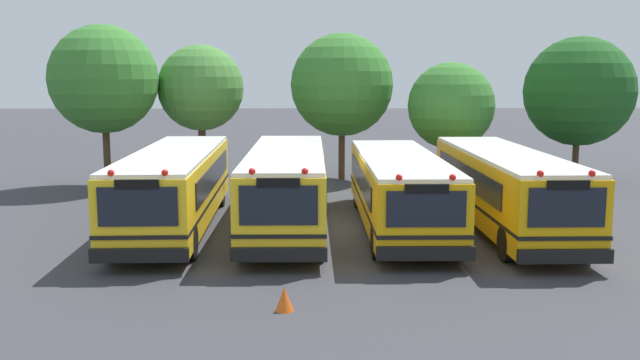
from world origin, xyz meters
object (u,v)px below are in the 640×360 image
(tree_3, at_px, (454,105))
(school_bus_0, at_px, (175,186))
(tree_0, at_px, (102,80))
(traffic_cone, at_px, (284,299))
(school_bus_2, at_px, (399,188))
(school_bus_3, at_px, (504,187))
(tree_1, at_px, (204,87))
(school_bus_1, at_px, (287,185))
(tree_4, at_px, (579,92))
(tree_2, at_px, (341,86))

(tree_3, bearing_deg, school_bus_0, -142.84)
(tree_0, bearing_deg, school_bus_0, -60.94)
(school_bus_0, relative_size, traffic_cone, 21.81)
(school_bus_2, bearing_deg, tree_3, -112.52)
(traffic_cone, bearing_deg, school_bus_2, 66.77)
(tree_0, relative_size, tree_3, 1.29)
(school_bus_2, distance_m, tree_3, 9.32)
(school_bus_0, bearing_deg, traffic_cone, 113.73)
(school_bus_2, relative_size, school_bus_3, 0.98)
(school_bus_0, relative_size, tree_3, 2.04)
(traffic_cone, bearing_deg, school_bus_0, 114.99)
(tree_1, bearing_deg, school_bus_0, -87.22)
(school_bus_1, height_order, tree_3, tree_3)
(tree_4, bearing_deg, school_bus_3, -121.12)
(tree_0, xyz_separation_m, tree_3, (15.45, -0.17, -1.11))
(school_bus_0, height_order, tree_0, tree_0)
(school_bus_2, xyz_separation_m, tree_0, (-11.99, 8.50, 3.44))
(school_bus_1, bearing_deg, tree_2, -101.61)
(school_bus_1, xyz_separation_m, tree_2, (2.24, 10.54, 3.06))
(school_bus_2, distance_m, tree_2, 11.14)
(school_bus_2, height_order, tree_2, tree_2)
(school_bus_0, height_order, school_bus_2, school_bus_0)
(school_bus_2, distance_m, tree_4, 14.34)
(school_bus_0, height_order, school_bus_3, same)
(school_bus_3, distance_m, traffic_cone, 10.55)
(school_bus_1, bearing_deg, tree_1, -67.66)
(school_bus_2, relative_size, tree_3, 1.95)
(tree_0, bearing_deg, school_bus_3, -29.56)
(school_bus_2, height_order, school_bus_3, school_bus_3)
(tree_4, bearing_deg, tree_1, 179.47)
(tree_3, height_order, traffic_cone, tree_3)
(school_bus_1, xyz_separation_m, tree_3, (7.14, 8.29, 2.25))
(tree_0, xyz_separation_m, traffic_cone, (8.50, -16.63, -4.52))
(traffic_cone, bearing_deg, tree_0, 117.07)
(tree_2, distance_m, tree_3, 5.46)
(school_bus_0, distance_m, tree_1, 10.65)
(school_bus_3, relative_size, tree_3, 2.00)
(tree_1, height_order, tree_2, tree_2)
(tree_1, distance_m, tree_3, 11.50)
(school_bus_0, height_order, tree_1, tree_1)
(school_bus_2, relative_size, tree_2, 1.56)
(school_bus_3, xyz_separation_m, tree_0, (-15.39, 8.73, 3.37))
(school_bus_0, bearing_deg, tree_3, -144.10)
(school_bus_0, relative_size, tree_4, 1.68)
(tree_2, bearing_deg, school_bus_0, -119.46)
(school_bus_3, relative_size, tree_4, 1.64)
(tree_4, xyz_separation_m, traffic_cone, (-13.17, -18.32, -3.93))
(tree_4, relative_size, traffic_cone, 13.02)
(school_bus_0, bearing_deg, tree_0, -62.20)
(tree_2, bearing_deg, tree_0, -168.80)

